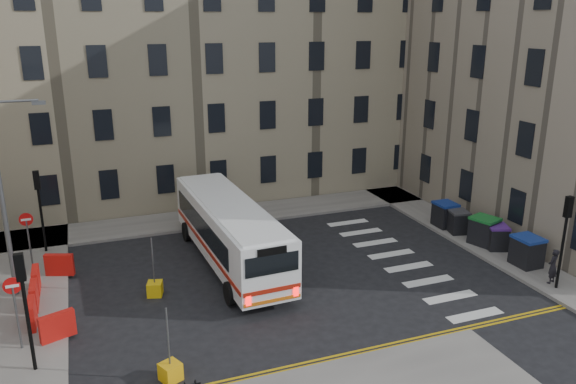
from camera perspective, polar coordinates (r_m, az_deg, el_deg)
ground at (r=26.39m, az=3.31°, el=-7.87°), size 120.00×120.00×0.00m
pavement_north at (r=32.59m, az=-12.66°, el=-3.15°), size 36.00×3.20×0.15m
pavement_east at (r=33.80m, az=14.63°, el=-2.55°), size 2.40×26.00×0.15m
terrace_north at (r=37.50m, az=-16.67°, el=12.60°), size 38.30×10.80×17.20m
corner_east at (r=39.39m, az=27.20°, el=13.11°), size 17.80×24.30×19.20m
traffic_light_east at (r=25.95m, az=26.34°, el=-3.31°), size 0.28×0.22×4.10m
traffic_light_nw at (r=29.58m, az=-23.96°, el=-0.62°), size 0.28×0.22×4.10m
traffic_light_sw at (r=19.76m, az=-25.24°, el=-9.39°), size 0.28×0.22×4.10m
streetlamp at (r=24.97m, az=-27.07°, el=-0.61°), size 0.50×0.22×8.14m
no_entry_north at (r=27.96m, az=-24.95°, el=-3.46°), size 0.60×0.08×3.00m
no_entry_south at (r=21.50m, az=-26.05°, el=-9.69°), size 0.60×0.08×3.00m
roadworks_barriers at (r=24.74m, az=-23.55°, el=-9.50°), size 1.66×6.26×1.00m
bus at (r=26.48m, az=-5.98°, el=-3.81°), size 3.13×11.07×2.97m
wheelie_bin_a at (r=28.41m, az=23.10°, el=-5.54°), size 1.13×1.29×1.41m
wheelie_bin_b at (r=29.92m, az=20.44°, el=-4.28°), size 1.29×1.38×1.22m
wheelie_bin_c at (r=30.26m, az=19.28°, el=-3.72°), size 1.48×1.58×1.42m
wheelie_bin_d at (r=31.49m, az=16.89°, el=-2.87°), size 1.19×1.30×1.22m
wheelie_bin_e at (r=32.20m, az=15.66°, el=-2.20°), size 1.07×1.23×1.35m
pedestrian at (r=27.01m, az=25.31°, el=-6.83°), size 0.67×0.55×1.56m
bollard_yellow at (r=24.58m, az=-13.36°, el=-9.54°), size 0.75×0.75×0.60m
bollard_chevron at (r=19.32m, az=-11.85°, el=-17.44°), size 0.80×0.80×0.60m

